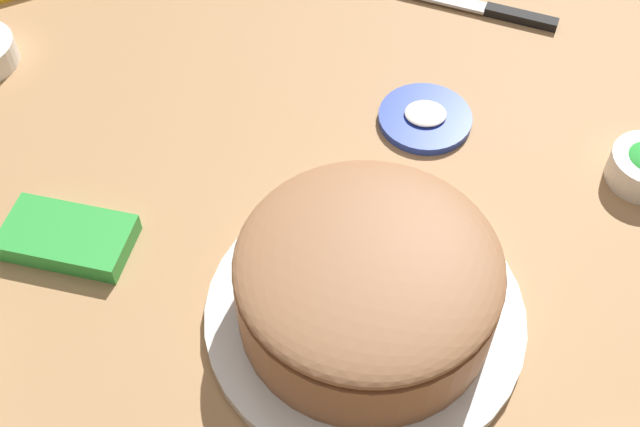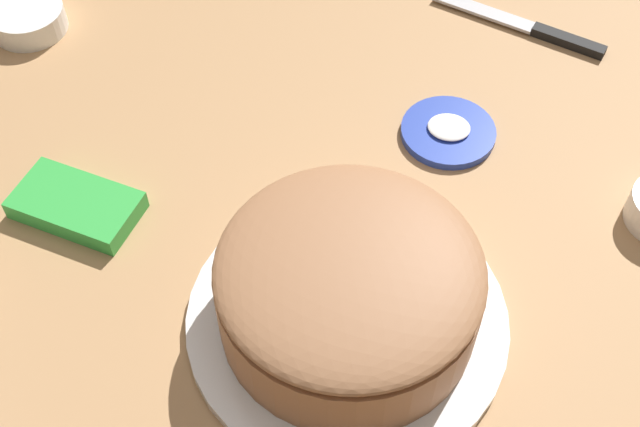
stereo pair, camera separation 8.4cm
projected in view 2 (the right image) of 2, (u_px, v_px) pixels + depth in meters
name	position (u px, v px, depth m)	size (l,w,h in m)	color
ground_plane	(307.00, 191.00, 0.90)	(1.54, 1.54, 0.00)	tan
frosted_cake	(348.00, 294.00, 0.76)	(0.31, 0.31, 0.11)	white
frosting_tub_lid	(448.00, 131.00, 0.95)	(0.11, 0.11, 0.02)	#233DAD
spreading_knife	(533.00, 29.00, 1.06)	(0.23, 0.10, 0.01)	silver
sprinkle_bowl_yellow	(28.00, 19.00, 1.06)	(0.10, 0.10, 0.03)	white
candy_box_upper	(76.00, 205.00, 0.87)	(0.13, 0.07, 0.02)	green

